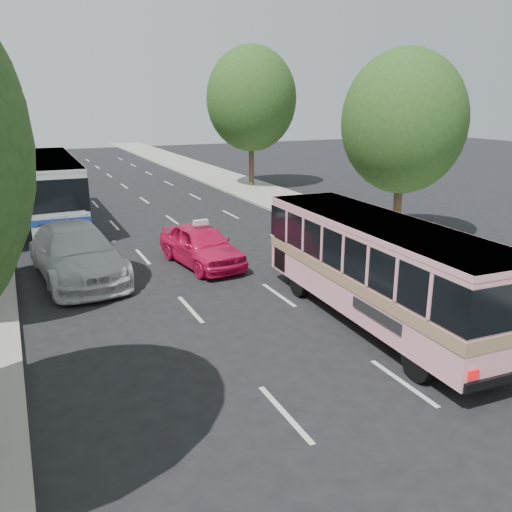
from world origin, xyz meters
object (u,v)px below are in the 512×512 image
pink_bus (379,261)px  tour_coach_rear (6,157)px  tour_coach_front (50,184)px  white_pickup (76,252)px  pink_taxi (201,245)px

pink_bus → tour_coach_rear: size_ratio=0.83×
pink_bus → tour_coach_front: tour_coach_front is taller
white_pickup → tour_coach_front: (-0.00, 9.31, 1.05)m
tour_coach_rear → pink_bus: bearing=-72.5°
pink_bus → tour_coach_front: (-6.94, 16.77, 0.17)m
tour_coach_front → tour_coach_rear: 14.99m
pink_taxi → white_pickup: bearing=167.8°
pink_bus → white_pickup: pink_bus is taller
pink_bus → tour_coach_rear: 32.84m
pink_taxi → tour_coach_front: tour_coach_front is taller
tour_coach_front → pink_bus: bearing=-66.7°
pink_bus → pink_taxi: size_ratio=2.02×
pink_bus → tour_coach_front: bearing=114.5°
pink_bus → tour_coach_rear: bearing=107.4°
pink_taxi → tour_coach_rear: bearing=96.7°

